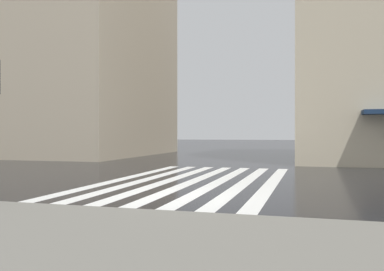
% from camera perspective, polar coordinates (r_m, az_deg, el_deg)
% --- Properties ---
extents(ground_plane, '(220.00, 220.00, 0.00)m').
position_cam_1_polar(ground_plane, '(12.56, -2.46, -8.27)').
color(ground_plane, black).
extents(zebra_crossing, '(13.00, 6.50, 0.01)m').
position_cam_1_polar(zebra_crossing, '(16.50, 0.35, -6.21)').
color(zebra_crossing, silver).
rests_on(zebra_crossing, ground_plane).
extents(haussmann_block_mid, '(16.39, 21.64, 24.20)m').
position_cam_1_polar(haussmann_block_mid, '(41.66, -20.54, 14.13)').
color(haussmann_block_mid, tan).
rests_on(haussmann_block_mid, ground_plane).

